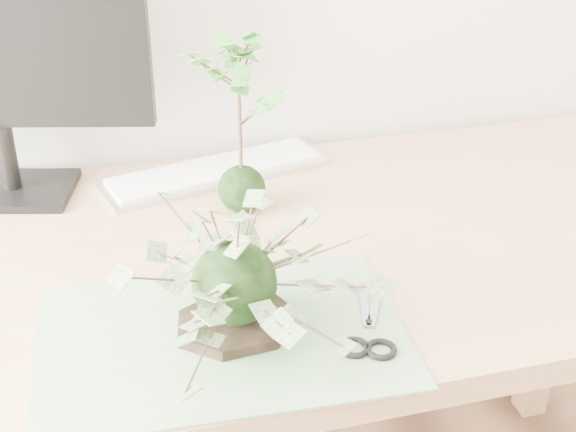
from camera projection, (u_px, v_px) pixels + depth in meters
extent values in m
cube|color=tan|center=(255.00, 260.00, 1.20)|extent=(1.60, 0.70, 0.04)
cube|color=tan|center=(550.00, 289.00, 1.80)|extent=(0.06, 0.06, 0.70)
cube|color=#6C9A68|center=(222.00, 336.00, 1.00)|extent=(0.47, 0.33, 0.00)
cylinder|color=black|center=(236.00, 323.00, 1.01)|extent=(0.18, 0.18, 0.01)
sphere|color=black|center=(235.00, 283.00, 0.98)|extent=(0.11, 0.11, 0.11)
sphere|color=black|center=(242.00, 189.00, 1.28)|extent=(0.08, 0.08, 0.08)
cylinder|color=#462F1F|center=(240.00, 124.00, 1.23)|extent=(0.01, 0.01, 0.19)
cube|color=#BDBDBD|center=(216.00, 173.00, 1.41)|extent=(0.42, 0.21, 0.01)
cube|color=white|center=(216.00, 169.00, 1.41)|extent=(0.39, 0.18, 0.01)
cube|color=black|center=(13.00, 190.00, 1.35)|extent=(0.23, 0.19, 0.01)
cylinder|color=black|center=(7.00, 157.00, 1.32)|extent=(0.03, 0.03, 0.11)
cube|color=#90909B|center=(351.00, 307.00, 1.05)|extent=(0.04, 0.10, 0.00)
cube|color=#90909B|center=(361.00, 305.00, 1.06)|extent=(0.06, 0.09, 0.00)
torus|color=black|center=(369.00, 350.00, 0.97)|extent=(0.05, 0.05, 0.01)
torus|color=black|center=(394.00, 345.00, 0.98)|extent=(0.05, 0.05, 0.01)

